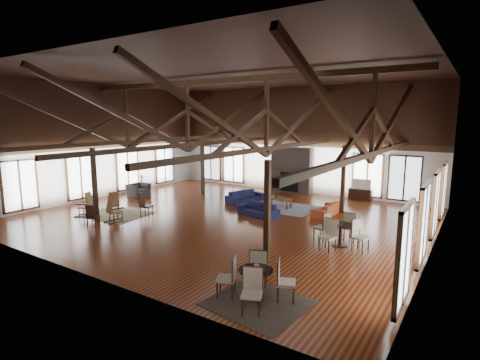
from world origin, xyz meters
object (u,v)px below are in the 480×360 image
Objects in this scene: coffee_table at (279,199)px; cafe_table_far at (340,231)px; sofa_navy_left at (245,197)px; armchair at (138,190)px; sofa_navy_front at (258,210)px; tv_console at (360,194)px; cafe_table_near at (256,278)px; sofa_orange at (326,209)px.

cafe_table_far is at bearing -22.66° from coffee_table.
sofa_navy_left is 1.88× the size of armchair.
coffee_table is at bearing 138.15° from cafe_table_far.
sofa_navy_front is 1.63× the size of tv_console.
coffee_table is 9.32m from cafe_table_near.
sofa_navy_left is 6.11m from tv_console.
cafe_table_near is at bearing -47.09° from coffee_table.
sofa_navy_front is at bearing 119.78° from cafe_table_near.
sofa_navy_left is (-1.92, 1.94, 0.02)m from sofa_navy_front.
armchair reaches higher than sofa_navy_front.
coffee_table is at bearing 100.32° from sofa_navy_front.
cafe_table_near is at bearing -95.70° from cafe_table_far.
sofa_navy_left is 6.02m from armchair.
tv_console is at bearing 100.53° from cafe_table_far.
coffee_table is 1.18× the size of tv_console.
sofa_navy_left is 1.47× the size of coffee_table.
sofa_navy_front is at bearing -72.37° from coffee_table.
sofa_navy_front is 7.65m from cafe_table_near.
cafe_table_far is at bearing 84.30° from cafe_table_near.
armchair is (-10.06, -1.76, 0.08)m from sofa_orange.
sofa_navy_front is 1.00× the size of cafe_table_near.
armchair reaches higher than tv_console.
sofa_navy_front is at bearing -89.89° from armchair.
cafe_table_near is (5.72, -8.58, 0.20)m from sofa_navy_left.
sofa_orange is 0.91× the size of cafe_table_far.
tv_console is (10.47, 5.74, -0.06)m from armchair.
cafe_table_far is at bearing 28.37° from sofa_orange.
sofa_orange is at bearing -74.74° from sofa_navy_left.
cafe_table_near is (1.36, -8.41, 0.23)m from sofa_orange.
sofa_navy_left reaches higher than tv_console.
coffee_table is 0.68× the size of cafe_table_far.
cafe_table_far reaches higher than sofa_navy_front.
cafe_table_near reaches higher than sofa_navy_left.
cafe_table_far reaches higher than armchair.
sofa_navy_front is 1.39× the size of coffee_table.
sofa_navy_front is 2.73m from sofa_navy_left.
sofa_navy_front reaches higher than coffee_table.
sofa_navy_front is 1.78× the size of armchair.
coffee_table is (-2.39, 0.12, 0.15)m from sofa_orange.
sofa_navy_left is 1.10× the size of sofa_orange.
coffee_table is at bearing -73.98° from sofa_navy_left.
armchair is at bearing 126.18° from sofa_navy_left.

